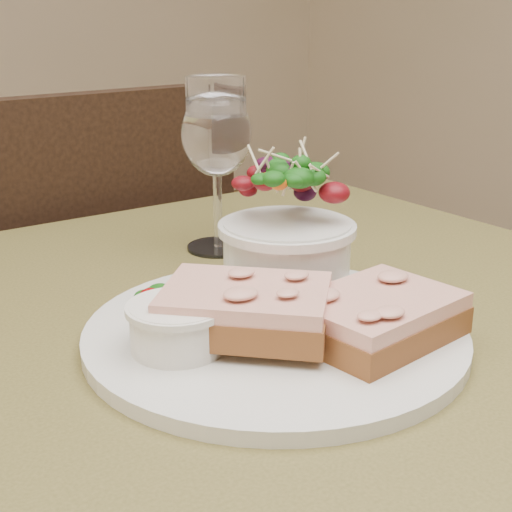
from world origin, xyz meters
TOP-DOWN VIEW (x-y plane):
  - cafe_table at (0.00, 0.00)m, footprint 0.80×0.80m
  - chair_far at (0.05, 0.64)m, footprint 0.45×0.45m
  - dinner_plate at (-0.02, -0.04)m, footprint 0.31×0.31m
  - sandwich_front at (0.03, -0.10)m, footprint 0.13×0.11m
  - sandwich_back at (-0.05, -0.04)m, footprint 0.16×0.16m
  - ramekin at (-0.10, -0.03)m, footprint 0.07×0.07m
  - salad_bowl at (0.04, 0.03)m, footprint 0.12×0.12m
  - garnish at (-0.08, 0.05)m, footprint 0.05×0.04m
  - wine_glass at (0.07, 0.19)m, footprint 0.08×0.08m

SIDE VIEW (x-z plane):
  - chair_far at x=0.05m, z-range -0.16..0.74m
  - cafe_table at x=0.00m, z-range 0.27..1.02m
  - dinner_plate at x=-0.02m, z-range 0.75..0.76m
  - garnish at x=-0.08m, z-range 0.76..0.78m
  - sandwich_front at x=0.03m, z-range 0.76..0.80m
  - ramekin at x=-0.10m, z-range 0.76..0.80m
  - sandwich_back at x=-0.05m, z-range 0.77..0.80m
  - salad_bowl at x=0.04m, z-range 0.76..0.88m
  - wine_glass at x=0.07m, z-range 0.79..0.96m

